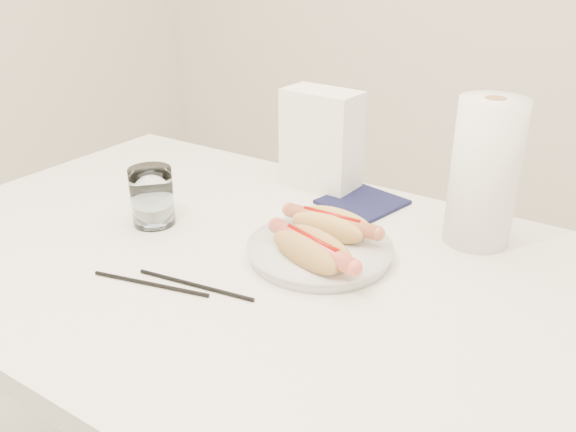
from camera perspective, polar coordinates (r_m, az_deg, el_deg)
The scene contains 10 objects.
table at distance 1.04m, azimuth -5.21°, elevation -6.20°, with size 1.20×0.80×0.75m.
plate at distance 0.99m, azimuth 3.07°, elevation -3.44°, with size 0.23×0.23×0.02m, color silver.
hotdog_left at distance 1.01m, azimuth 4.17°, elevation -0.85°, with size 0.17×0.07×0.05m.
hotdog_right at distance 0.93m, azimuth 2.33°, elevation -3.23°, with size 0.18×0.11×0.05m.
water_glass at distance 1.11m, azimuth -12.88°, elevation 1.83°, with size 0.08×0.08×0.11m, color silver.
chopstick_near at distance 0.94m, azimuth -13.02°, elevation -6.34°, with size 0.01×0.01×0.20m, color black.
chopstick_far at distance 0.92m, azimuth -8.86°, elevation -6.54°, with size 0.01×0.01×0.20m, color black.
napkin_box at distance 1.24m, azimuth 3.20°, elevation 7.26°, with size 0.16×0.09×0.21m, color white.
navy_napkin at distance 1.19m, azimuth 7.13°, elevation 1.34°, with size 0.14×0.14×0.01m, color #111336.
paper_towel_roll at distance 1.05m, azimuth 18.29°, elevation 3.93°, with size 0.11×0.11×0.25m, color white.
Camera 1 is at (0.57, -0.69, 1.23)m, focal length 37.16 mm.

